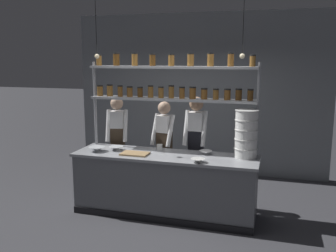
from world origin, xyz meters
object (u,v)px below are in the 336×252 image
object	(u,v)px
cutting_board	(135,154)
prep_bowl_center_front	(116,148)
prep_bowl_near_right	(206,152)
spice_shelf_unit	(171,87)
chef_left	(118,139)
prep_bowl_near_left	(198,161)
chef_right	(196,142)
prep_bowl_center_back	(97,149)
chef_center	(164,144)
serving_cup_front	(160,147)
container_stack	(246,134)

from	to	relation	value
cutting_board	prep_bowl_center_front	bearing A→B (deg)	157.18
prep_bowl_near_right	spice_shelf_unit	bearing A→B (deg)	165.93
chef_left	prep_bowl_near_left	xyz separation A→B (m)	(1.57, -0.87, -0.02)
chef_left	prep_bowl_near_right	world-z (taller)	chef_left
cutting_board	prep_bowl_near_right	xyz separation A→B (m)	(1.00, 0.31, 0.01)
prep_bowl_center_front	prep_bowl_near_right	distance (m)	1.38
chef_right	prep_bowl_near_right	bearing A→B (deg)	-56.76
prep_bowl_near_right	chef_left	bearing A→B (deg)	165.64
prep_bowl_near_left	prep_bowl_center_back	distance (m)	1.61
chef_left	chef_center	distance (m)	0.82
spice_shelf_unit	serving_cup_front	size ratio (longest dim) A/B	28.71
container_stack	serving_cup_front	xyz separation A→B (m)	(-1.31, 0.05, -0.30)
chef_left	prep_bowl_center_front	distance (m)	0.60
prep_bowl_center_front	prep_bowl_center_back	distance (m)	0.29
spice_shelf_unit	prep_bowl_near_left	bearing A→B (deg)	-47.55
container_stack	cutting_board	world-z (taller)	container_stack
spice_shelf_unit	prep_bowl_near_right	bearing A→B (deg)	-14.07
cutting_board	prep_bowl_near_right	bearing A→B (deg)	17.34
chef_right	cutting_board	xyz separation A→B (m)	(-0.77, -0.68, -0.07)
container_stack	serving_cup_front	distance (m)	1.34
chef_left	container_stack	bearing A→B (deg)	-25.52
container_stack	prep_bowl_center_back	distance (m)	2.24
chef_left	prep_bowl_near_right	distance (m)	1.64
prep_bowl_near_left	prep_bowl_center_front	world-z (taller)	prep_bowl_center_front
spice_shelf_unit	chef_left	bearing A→B (deg)	165.47
chef_center	container_stack	distance (m)	1.46
chef_right	prep_bowl_near_left	world-z (taller)	chef_right
prep_bowl_near_right	prep_bowl_near_left	bearing A→B (deg)	-92.22
spice_shelf_unit	prep_bowl_near_right	world-z (taller)	spice_shelf_unit
container_stack	cutting_board	distance (m)	1.64
chef_center	serving_cup_front	distance (m)	0.40
prep_bowl_near_left	prep_bowl_near_right	world-z (taller)	prep_bowl_near_left
chef_center	prep_bowl_near_right	distance (m)	0.89
spice_shelf_unit	container_stack	size ratio (longest dim) A/B	3.81
cutting_board	chef_center	bearing A→B (deg)	73.32
prep_bowl_center_back	prep_bowl_near_right	xyz separation A→B (m)	(1.62, 0.30, -0.01)
spice_shelf_unit	chef_center	bearing A→B (deg)	124.40
prep_bowl_center_front	prep_bowl_center_back	xyz separation A→B (m)	(-0.25, -0.14, 0.00)
chef_center	serving_cup_front	xyz separation A→B (m)	(0.05, -0.39, 0.03)
spice_shelf_unit	serving_cup_front	xyz separation A→B (m)	(-0.15, -0.11, -0.92)
prep_bowl_near_left	prep_bowl_center_back	xyz separation A→B (m)	(-1.60, 0.17, 0.01)
serving_cup_front	cutting_board	bearing A→B (deg)	-127.56
prep_bowl_near_left	chef_center	bearing A→B (deg)	130.07
chef_left	container_stack	xyz separation A→B (m)	(2.17, -0.42, 0.30)
chef_right	container_stack	world-z (taller)	chef_right
chef_left	prep_bowl_center_back	size ratio (longest dim) A/B	6.61
cutting_board	prep_bowl_near_right	size ratio (longest dim) A/B	2.09
chef_left	chef_center	xyz separation A→B (m)	(0.82, 0.02, -0.03)
prep_bowl_near_right	prep_bowl_center_back	bearing A→B (deg)	-169.55
prep_bowl_center_back	chef_right	bearing A→B (deg)	25.53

